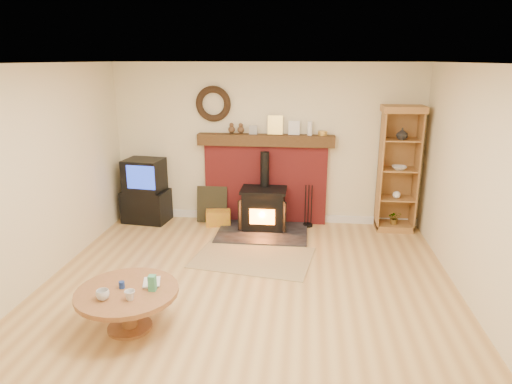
# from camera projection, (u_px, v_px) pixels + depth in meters

# --- Properties ---
(ground) EXTENTS (5.50, 5.50, 0.00)m
(ground) POSITION_uv_depth(u_px,v_px,m) (244.00, 301.00, 5.18)
(ground) COLOR tan
(ground) RESTS_ON ground
(room_shell) EXTENTS (5.02, 5.52, 2.61)m
(room_shell) POSITION_uv_depth(u_px,v_px,m) (242.00, 151.00, 4.79)
(room_shell) COLOR beige
(room_shell) RESTS_ON ground
(chimney_breast) EXTENTS (2.20, 0.22, 1.78)m
(chimney_breast) POSITION_uv_depth(u_px,v_px,m) (266.00, 175.00, 7.50)
(chimney_breast) COLOR maroon
(chimney_breast) RESTS_ON ground
(wood_stove) EXTENTS (1.40, 1.00, 1.23)m
(wood_stove) POSITION_uv_depth(u_px,v_px,m) (263.00, 210.00, 7.25)
(wood_stove) COLOR black
(wood_stove) RESTS_ON ground
(area_rug) EXTENTS (1.73, 1.32, 0.01)m
(area_rug) POSITION_uv_depth(u_px,v_px,m) (253.00, 258.00, 6.29)
(area_rug) COLOR brown
(area_rug) RESTS_ON ground
(tv_unit) EXTENTS (0.78, 0.59, 1.06)m
(tv_unit) POSITION_uv_depth(u_px,v_px,m) (146.00, 192.00, 7.60)
(tv_unit) COLOR black
(tv_unit) RESTS_ON ground
(curio_cabinet) EXTENTS (0.63, 0.46, 1.97)m
(curio_cabinet) POSITION_uv_depth(u_px,v_px,m) (398.00, 169.00, 7.12)
(curio_cabinet) COLOR olive
(curio_cabinet) RESTS_ON ground
(firelog_box) EXTENTS (0.43, 0.32, 0.25)m
(firelog_box) POSITION_uv_depth(u_px,v_px,m) (218.00, 218.00, 7.51)
(firelog_box) COLOR yellow
(firelog_box) RESTS_ON ground
(leaning_painting) EXTENTS (0.51, 0.14, 0.60)m
(leaning_painting) POSITION_uv_depth(u_px,v_px,m) (212.00, 204.00, 7.62)
(leaning_painting) COLOR black
(leaning_painting) RESTS_ON ground
(fire_tools) EXTENTS (0.16, 0.16, 0.70)m
(fire_tools) POSITION_uv_depth(u_px,v_px,m) (308.00, 219.00, 7.45)
(fire_tools) COLOR black
(fire_tools) RESTS_ON ground
(coffee_table) EXTENTS (1.02, 1.02, 0.59)m
(coffee_table) POSITION_uv_depth(u_px,v_px,m) (127.00, 297.00, 4.55)
(coffee_table) COLOR brown
(coffee_table) RESTS_ON ground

